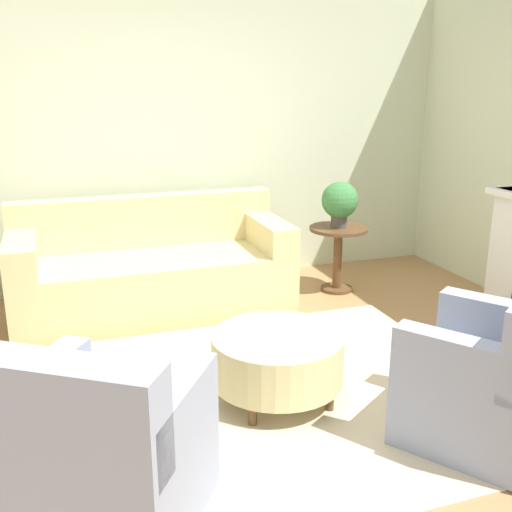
{
  "coord_description": "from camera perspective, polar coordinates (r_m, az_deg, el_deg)",
  "views": [
    {
      "loc": [
        -1.1,
        -3.08,
        1.88
      ],
      "look_at": [
        0.15,
        0.55,
        0.75
      ],
      "focal_mm": 42.0,
      "sensor_mm": 36.0,
      "label": 1
    }
  ],
  "objects": [
    {
      "name": "ground_plane",
      "position": [
        3.77,
        0.59,
        -13.49
      ],
      "size": [
        16.0,
        16.0,
        0.0
      ],
      "primitive_type": "plane",
      "color": "#AD7F51"
    },
    {
      "name": "wall_back",
      "position": [
        5.7,
        -7.99,
        11.4
      ],
      "size": [
        8.87,
        0.12,
        2.8
      ],
      "color": "beige",
      "rests_on": "ground_plane"
    },
    {
      "name": "rug",
      "position": [
        3.77,
        0.59,
        -13.43
      ],
      "size": [
        2.85,
        2.37,
        0.01
      ],
      "color": "beige",
      "rests_on": "ground_plane"
    },
    {
      "name": "couch",
      "position": [
        5.21,
        -9.85,
        -1.2
      ],
      "size": [
        2.3,
        0.94,
        0.91
      ],
      "color": "beige",
      "rests_on": "ground_plane"
    },
    {
      "name": "armchair_left",
      "position": [
        2.75,
        -14.6,
        -17.84
      ],
      "size": [
        1.06,
        1.04,
        0.88
      ],
      "color": "#8E99B2",
      "rests_on": "rug"
    },
    {
      "name": "armchair_right",
      "position": [
        3.47,
        21.52,
        -10.92
      ],
      "size": [
        1.06,
        1.04,
        0.88
      ],
      "color": "#8E99B2",
      "rests_on": "rug"
    },
    {
      "name": "ottoman_table",
      "position": [
        3.66,
        2.06,
        -9.64
      ],
      "size": [
        0.8,
        0.8,
        0.41
      ],
      "color": "beige",
      "rests_on": "rug"
    },
    {
      "name": "side_table",
      "position": [
        5.52,
        7.81,
        0.82
      ],
      "size": [
        0.53,
        0.53,
        0.6
      ],
      "color": "brown",
      "rests_on": "ground_plane"
    },
    {
      "name": "potted_plant_on_side_table",
      "position": [
        5.42,
        7.98,
        5.18
      ],
      "size": [
        0.33,
        0.33,
        0.41
      ],
      "color": "#4C4742",
      "rests_on": "side_table"
    }
  ]
}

